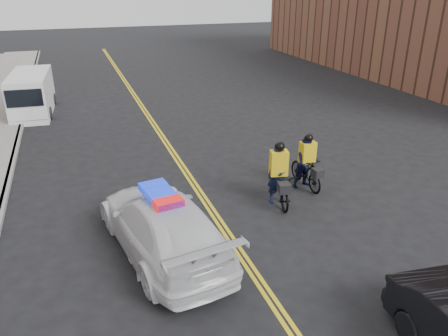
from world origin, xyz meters
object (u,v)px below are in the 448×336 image
at_px(cyclist_near, 278,182).
at_px(cargo_van, 31,95).
at_px(cyclist_far, 306,166).
at_px(police_cruiser, 162,224).

bearing_deg(cyclist_near, cargo_van, 131.97).
distance_m(cyclist_near, cyclist_far, 1.55).
height_order(cyclist_near, cyclist_far, cyclist_near).
bearing_deg(cyclist_far, cargo_van, 123.78).
relative_size(cargo_van, cyclist_far, 2.68).
xyz_separation_m(cyclist_near, cyclist_far, (1.39, 0.69, 0.04)).
relative_size(police_cruiser, cargo_van, 1.12).
bearing_deg(police_cruiser, cyclist_far, -167.21).
xyz_separation_m(police_cruiser, cyclist_near, (3.93, 1.47, -0.08)).
xyz_separation_m(police_cruiser, cargo_van, (-3.70, 14.58, 0.22)).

